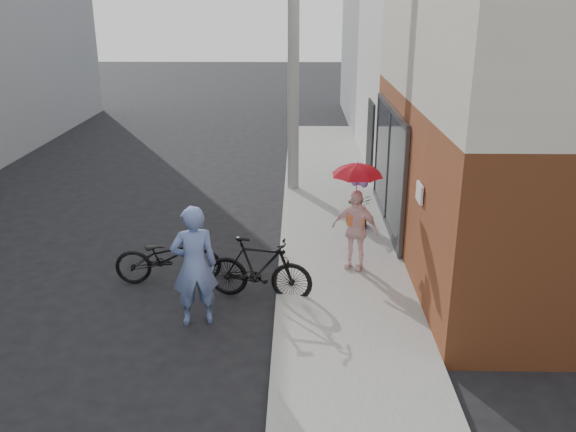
{
  "coord_description": "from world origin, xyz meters",
  "views": [
    {
      "loc": [
        1.23,
        -9.05,
        4.73
      ],
      "look_at": [
        1.06,
        1.08,
        1.1
      ],
      "focal_mm": 38.0,
      "sensor_mm": 36.0,
      "label": 1
    }
  ],
  "objects_px": {
    "bike_right": "(259,269)",
    "kimono_woman": "(355,229)",
    "officer": "(194,266)",
    "utility_pole": "(293,53)",
    "bike_left": "(168,257)",
    "planter": "(358,222)"
  },
  "relations": [
    {
      "from": "planter",
      "to": "bike_right",
      "type": "bearing_deg",
      "value": -121.73
    },
    {
      "from": "utility_pole",
      "to": "kimono_woman",
      "type": "xyz_separation_m",
      "value": [
        1.15,
        -4.92,
        -2.65
      ]
    },
    {
      "from": "utility_pole",
      "to": "planter",
      "type": "bearing_deg",
      "value": -63.19
    },
    {
      "from": "bike_left",
      "to": "planter",
      "type": "distance_m",
      "value": 4.37
    },
    {
      "from": "bike_left",
      "to": "officer",
      "type": "bearing_deg",
      "value": -157.67
    },
    {
      "from": "bike_right",
      "to": "planter",
      "type": "relative_size",
      "value": 5.26
    },
    {
      "from": "officer",
      "to": "bike_right",
      "type": "distance_m",
      "value": 1.29
    },
    {
      "from": "utility_pole",
      "to": "bike_left",
      "type": "distance_m",
      "value": 6.5
    },
    {
      "from": "utility_pole",
      "to": "officer",
      "type": "height_order",
      "value": "utility_pole"
    },
    {
      "from": "bike_left",
      "to": "bike_right",
      "type": "bearing_deg",
      "value": -114.41
    },
    {
      "from": "officer",
      "to": "bike_right",
      "type": "relative_size",
      "value": 1.06
    },
    {
      "from": "officer",
      "to": "kimono_woman",
      "type": "xyz_separation_m",
      "value": [
        2.56,
        1.83,
        -0.1
      ]
    },
    {
      "from": "officer",
      "to": "bike_left",
      "type": "height_order",
      "value": "officer"
    },
    {
      "from": "kimono_woman",
      "to": "planter",
      "type": "relative_size",
      "value": 4.31
    },
    {
      "from": "officer",
      "to": "bike_right",
      "type": "xyz_separation_m",
      "value": [
        0.92,
        0.81,
        -0.41
      ]
    },
    {
      "from": "officer",
      "to": "bike_left",
      "type": "xyz_separation_m",
      "value": [
        -0.71,
        1.4,
        -0.47
      ]
    },
    {
      "from": "planter",
      "to": "bike_left",
      "type": "bearing_deg",
      "value": -144.55
    },
    {
      "from": "utility_pole",
      "to": "officer",
      "type": "relative_size",
      "value": 3.68
    },
    {
      "from": "planter",
      "to": "utility_pole",
      "type": "bearing_deg",
      "value": 116.81
    },
    {
      "from": "bike_right",
      "to": "kimono_woman",
      "type": "bearing_deg",
      "value": -46.81
    },
    {
      "from": "bike_right",
      "to": "kimono_woman",
      "type": "height_order",
      "value": "kimono_woman"
    },
    {
      "from": "kimono_woman",
      "to": "planter",
      "type": "xyz_separation_m",
      "value": [
        0.28,
        2.1,
        -0.64
      ]
    }
  ]
}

